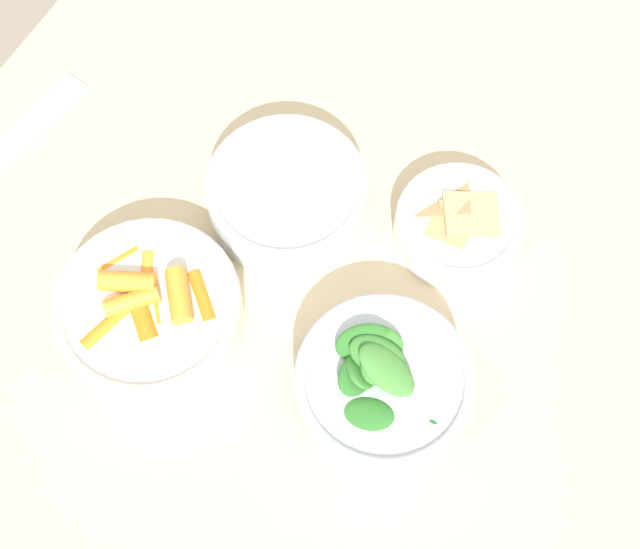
{
  "coord_description": "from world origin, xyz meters",
  "views": [
    {
      "loc": [
        -0.37,
        -0.19,
        1.55
      ],
      "look_at": [
        -0.08,
        -0.03,
        0.78
      ],
      "focal_mm": 50.0,
      "sensor_mm": 36.0,
      "label": 1
    }
  ],
  "objects_px": {
    "bowl_carrots": "(150,309)",
    "bowl_greens": "(382,385)",
    "bowl_beans_hotdog": "(287,195)",
    "bowl_cookies": "(458,224)"
  },
  "relations": [
    {
      "from": "bowl_carrots",
      "to": "bowl_greens",
      "type": "bearing_deg",
      "value": -80.33
    },
    {
      "from": "bowl_carrots",
      "to": "bowl_beans_hotdog",
      "type": "relative_size",
      "value": 1.09
    },
    {
      "from": "bowl_beans_hotdog",
      "to": "bowl_cookies",
      "type": "distance_m",
      "value": 0.17
    },
    {
      "from": "bowl_greens",
      "to": "bowl_cookies",
      "type": "height_order",
      "value": "bowl_greens"
    },
    {
      "from": "bowl_beans_hotdog",
      "to": "bowl_cookies",
      "type": "bearing_deg",
      "value": -71.08
    },
    {
      "from": "bowl_beans_hotdog",
      "to": "bowl_cookies",
      "type": "relative_size",
      "value": 1.27
    },
    {
      "from": "bowl_carrots",
      "to": "bowl_beans_hotdog",
      "type": "distance_m",
      "value": 0.17
    },
    {
      "from": "bowl_greens",
      "to": "bowl_beans_hotdog",
      "type": "relative_size",
      "value": 0.99
    },
    {
      "from": "bowl_greens",
      "to": "bowl_beans_hotdog",
      "type": "xyz_separation_m",
      "value": [
        0.13,
        0.17,
        -0.01
      ]
    },
    {
      "from": "bowl_greens",
      "to": "bowl_beans_hotdog",
      "type": "bearing_deg",
      "value": 52.94
    }
  ]
}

